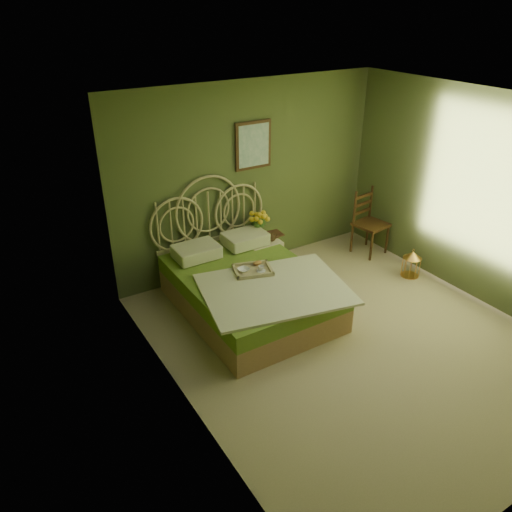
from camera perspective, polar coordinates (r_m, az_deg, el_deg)
floor at (r=5.92m, az=10.80°, el=-9.41°), size 4.50×4.50×0.00m
ceiling at (r=4.84m, az=13.59°, el=15.99°), size 4.50×4.50×0.00m
wall_back at (r=6.91m, az=-0.73°, el=8.94°), size 4.00×0.00×4.00m
wall_left at (r=4.26m, az=-8.25°, el=-4.10°), size 0.00×4.50×4.50m
wall_right at (r=6.71m, az=24.78°, el=5.74°), size 0.00×4.50×4.50m
wall_art at (r=6.78m, az=-0.31°, el=12.54°), size 0.54×0.04×0.64m
bed at (r=6.20m, az=-0.99°, el=-3.46°), size 1.85×2.33×1.45m
nightstand at (r=6.97m, az=0.48°, el=0.61°), size 0.47×0.48×0.95m
chair at (r=7.71m, az=12.66°, el=4.28°), size 0.49×0.49×0.98m
birdcage at (r=7.30m, az=17.32°, el=-0.88°), size 0.25×0.25×0.38m
book_lower at (r=6.98m, az=1.68°, el=2.31°), size 0.19×0.23×0.02m
book_upper at (r=6.97m, az=1.68°, el=2.47°), size 0.19×0.24×0.02m
cereal_bowl at (r=6.03m, az=-1.43°, el=-1.59°), size 0.16×0.16×0.03m
coffee_cup at (r=6.02m, az=0.57°, el=-1.45°), size 0.08×0.08×0.07m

